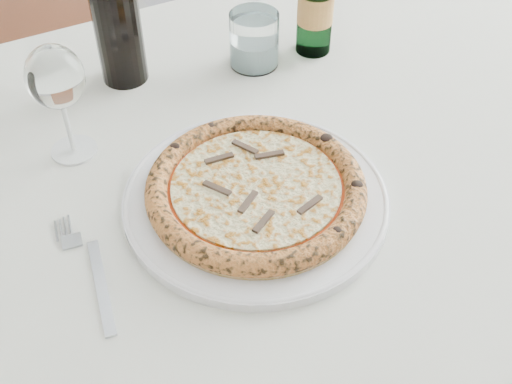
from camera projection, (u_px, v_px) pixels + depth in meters
floor at (239, 311)px, 1.64m from camera, size 5.00×6.00×0.02m
dining_table at (218, 202)px, 0.96m from camera, size 1.66×1.09×0.76m
chair_far at (46, 40)px, 1.55m from camera, size 0.48×0.48×0.93m
plate at (256, 198)px, 0.84m from camera, size 0.35×0.35×0.02m
pizza at (256, 189)px, 0.83m from camera, size 0.29×0.29×0.03m
fork at (92, 272)px, 0.76m from camera, size 0.05×0.20×0.00m
wine_glass at (56, 80)px, 0.83m from camera, size 0.08×0.08×0.17m
tumbler at (254, 43)px, 1.05m from camera, size 0.08×0.08×0.09m
beer_bottle at (316, 0)px, 1.05m from camera, size 0.06×0.06×0.23m
wine_bottle at (114, 6)px, 0.96m from camera, size 0.07×0.07×0.30m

